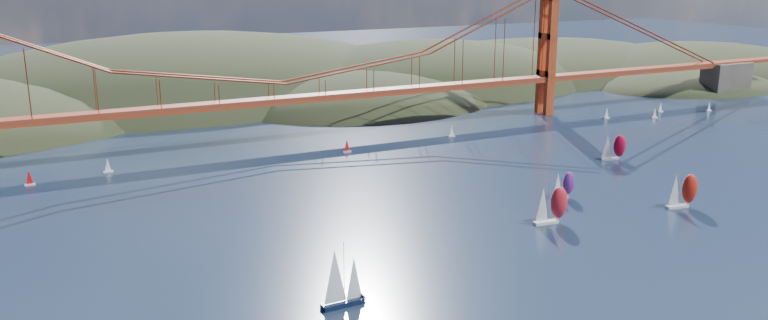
{
  "coord_description": "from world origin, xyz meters",
  "views": [
    {
      "loc": [
        -87.75,
        -80.78,
        64.83
      ],
      "look_at": [
        -3.46,
        90.0,
        14.4
      ],
      "focal_mm": 35.0,
      "sensor_mm": 36.0,
      "label": 1
    }
  ],
  "objects_px": {
    "racer_rwb": "(563,185)",
    "sloop_navy": "(341,278)",
    "racer_0": "(550,204)",
    "racer_1": "(682,190)",
    "racer_3": "(613,147)"
  },
  "relations": [
    {
      "from": "racer_3",
      "to": "racer_0",
      "type": "bearing_deg",
      "value": -124.89
    },
    {
      "from": "sloop_navy",
      "to": "racer_3",
      "type": "distance_m",
      "value": 141.08
    },
    {
      "from": "sloop_navy",
      "to": "racer_0",
      "type": "bearing_deg",
      "value": 13.81
    },
    {
      "from": "racer_0",
      "to": "racer_3",
      "type": "xyz_separation_m",
      "value": [
        59.76,
        41.94,
        -0.52
      ]
    },
    {
      "from": "sloop_navy",
      "to": "racer_rwb",
      "type": "relative_size",
      "value": 1.58
    },
    {
      "from": "sloop_navy",
      "to": "racer_1",
      "type": "xyz_separation_m",
      "value": [
        107.01,
        14.85,
        -0.93
      ]
    },
    {
      "from": "racer_rwb",
      "to": "sloop_navy",
      "type": "bearing_deg",
      "value": -156.12
    },
    {
      "from": "racer_1",
      "to": "racer_rwb",
      "type": "relative_size",
      "value": 1.24
    },
    {
      "from": "racer_3",
      "to": "sloop_navy",
      "type": "bearing_deg",
      "value": -133.72
    },
    {
      "from": "racer_0",
      "to": "racer_rwb",
      "type": "relative_size",
      "value": 1.27
    },
    {
      "from": "sloop_navy",
      "to": "racer_1",
      "type": "height_order",
      "value": "sloop_navy"
    },
    {
      "from": "racer_rwb",
      "to": "racer_0",
      "type": "bearing_deg",
      "value": -136.67
    },
    {
      "from": "racer_1",
      "to": "racer_0",
      "type": "bearing_deg",
      "value": -178.61
    },
    {
      "from": "racer_0",
      "to": "racer_1",
      "type": "xyz_separation_m",
      "value": [
        40.21,
        -5.56,
        -0.12
      ]
    },
    {
      "from": "racer_0",
      "to": "racer_rwb",
      "type": "xyz_separation_m",
      "value": [
        16.74,
        15.43,
        -1.1
      ]
    }
  ]
}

